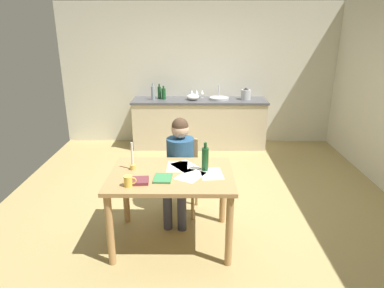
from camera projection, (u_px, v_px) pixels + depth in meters
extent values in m
cube|color=tan|center=(201.00, 204.00, 4.42)|extent=(5.20, 5.20, 0.04)
cube|color=beige|center=(199.00, 75.00, 6.45)|extent=(5.20, 0.12, 2.60)
cube|color=beige|center=(199.00, 124.00, 6.39)|extent=(2.42, 0.60, 0.86)
cube|color=#4C4C51|center=(199.00, 101.00, 6.24)|extent=(2.46, 0.64, 0.04)
cube|color=tan|center=(171.00, 175.00, 3.39)|extent=(1.23, 0.88, 0.04)
cylinder|color=tan|center=(110.00, 230.00, 3.16)|extent=(0.07, 0.07, 0.74)
cylinder|color=tan|center=(229.00, 231.00, 3.15)|extent=(0.07, 0.07, 0.74)
cylinder|color=tan|center=(126.00, 193.00, 3.88)|extent=(0.07, 0.07, 0.74)
cylinder|color=tan|center=(223.00, 193.00, 3.87)|extent=(0.07, 0.07, 0.74)
cube|color=tan|center=(181.00, 176.00, 4.06)|extent=(0.45, 0.45, 0.04)
cube|color=tan|center=(183.00, 154.00, 4.17)|extent=(0.36, 0.08, 0.40)
cylinder|color=tan|center=(164.00, 200.00, 4.01)|extent=(0.04, 0.04, 0.47)
cylinder|color=tan|center=(193.00, 202.00, 3.96)|extent=(0.04, 0.04, 0.47)
cylinder|color=tan|center=(170.00, 187.00, 4.33)|extent=(0.04, 0.04, 0.47)
cylinder|color=tan|center=(197.00, 189.00, 4.28)|extent=(0.04, 0.04, 0.47)
cylinder|color=navy|center=(180.00, 159.00, 3.97)|extent=(0.36, 0.36, 0.50)
sphere|color=#D8AD8C|center=(180.00, 129.00, 3.85)|extent=(0.20, 0.20, 0.20)
sphere|color=#473323|center=(180.00, 126.00, 3.84)|extent=(0.19, 0.19, 0.19)
cylinder|color=#383847|center=(171.00, 185.00, 3.89)|extent=(0.18, 0.39, 0.13)
cylinder|color=#383847|center=(168.00, 211.00, 3.78)|extent=(0.10, 0.10, 0.45)
cylinder|color=#383847|center=(185.00, 186.00, 3.86)|extent=(0.18, 0.39, 0.13)
cylinder|color=#383847|center=(182.00, 212.00, 3.76)|extent=(0.10, 0.10, 0.45)
cylinder|color=#F2CC4C|center=(128.00, 181.00, 3.10)|extent=(0.08, 0.08, 0.10)
torus|color=#F2CC4C|center=(133.00, 181.00, 3.09)|extent=(0.07, 0.01, 0.07)
cylinder|color=gold|center=(133.00, 167.00, 3.47)|extent=(0.06, 0.06, 0.05)
cylinder|color=white|center=(132.00, 154.00, 3.43)|extent=(0.02, 0.02, 0.24)
cube|color=brown|center=(138.00, 181.00, 3.18)|extent=(0.20, 0.18, 0.03)
cube|color=#3C854E|center=(163.00, 178.00, 3.25)|extent=(0.18, 0.22, 0.02)
cube|color=white|center=(212.00, 174.00, 3.37)|extent=(0.24, 0.32, 0.00)
cube|color=white|center=(185.00, 166.00, 3.56)|extent=(0.34, 0.36, 0.00)
cube|color=white|center=(177.00, 166.00, 3.55)|extent=(0.21, 0.30, 0.00)
cube|color=white|center=(191.00, 176.00, 3.33)|extent=(0.33, 0.36, 0.00)
cylinder|color=#194C23|center=(205.00, 159.00, 3.42)|extent=(0.07, 0.07, 0.24)
cylinder|color=#194C23|center=(205.00, 145.00, 3.37)|extent=(0.03, 0.03, 0.06)
cylinder|color=#B2B7BC|center=(219.00, 98.00, 6.23)|extent=(0.36, 0.36, 0.04)
cylinder|color=silver|center=(219.00, 91.00, 6.35)|extent=(0.02, 0.02, 0.24)
cylinder|color=#8C999E|center=(153.00, 93.00, 6.18)|extent=(0.07, 0.07, 0.24)
cylinder|color=#8C999E|center=(153.00, 85.00, 6.14)|extent=(0.03, 0.03, 0.06)
cylinder|color=#194C23|center=(159.00, 93.00, 6.29)|extent=(0.06, 0.06, 0.22)
cylinder|color=#194C23|center=(159.00, 85.00, 6.24)|extent=(0.03, 0.03, 0.05)
cylinder|color=#194C23|center=(164.00, 94.00, 6.23)|extent=(0.08, 0.08, 0.20)
cylinder|color=#194C23|center=(163.00, 87.00, 6.19)|extent=(0.03, 0.03, 0.05)
ellipsoid|color=white|center=(193.00, 97.00, 6.19)|extent=(0.23, 0.23, 0.10)
cylinder|color=#B7BABF|center=(246.00, 95.00, 6.20)|extent=(0.18, 0.18, 0.18)
cone|color=#262628|center=(246.00, 89.00, 6.16)|extent=(0.11, 0.11, 0.04)
cylinder|color=silver|center=(202.00, 98.00, 6.38)|extent=(0.06, 0.06, 0.00)
cylinder|color=silver|center=(202.00, 96.00, 6.37)|extent=(0.01, 0.01, 0.07)
cone|color=silver|center=(202.00, 92.00, 6.34)|extent=(0.07, 0.07, 0.08)
cylinder|color=silver|center=(197.00, 98.00, 6.38)|extent=(0.06, 0.06, 0.00)
cylinder|color=silver|center=(197.00, 96.00, 6.37)|extent=(0.01, 0.01, 0.07)
cone|color=silver|center=(197.00, 92.00, 6.34)|extent=(0.07, 0.07, 0.08)
cylinder|color=silver|center=(192.00, 98.00, 6.38)|extent=(0.06, 0.06, 0.00)
cylinder|color=silver|center=(192.00, 96.00, 6.37)|extent=(0.01, 0.01, 0.07)
cone|color=silver|center=(192.00, 92.00, 6.34)|extent=(0.07, 0.07, 0.08)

